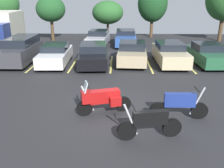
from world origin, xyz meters
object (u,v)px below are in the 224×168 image
car_white (55,55)px  car_champagne (170,53)px  motorcycle_touring (102,98)px  car_far_silver (98,38)px  car_black (93,54)px  car_green (208,54)px  box_truck (4,29)px  car_charcoal (21,50)px  motorcycle_second (180,104)px  car_tan (132,53)px  car_far_blue (126,38)px  motorcycle_third (150,123)px

car_white → car_champagne: (7.91, 0.32, 0.06)m
motorcycle_touring → car_far_silver: (-1.27, 14.68, 0.02)m
car_black → car_far_silver: size_ratio=1.11×
car_white → car_green: size_ratio=1.02×
box_truck → car_far_silver: bearing=7.1°
car_charcoal → car_green: (13.06, -0.17, -0.22)m
car_far_silver → car_charcoal: bearing=-126.5°
car_black → car_green: (7.92, 0.14, 0.00)m
motorcycle_second → box_truck: box_truck is taller
car_tan → car_green: 5.22m
car_black → car_far_blue: 7.42m
car_white → car_champagne: bearing=2.3°
car_champagne → car_far_blue: 7.41m
motorcycle_touring → car_black: 7.75m
car_black → car_far_silver: 7.00m
motorcycle_second → car_white: size_ratio=0.50×
car_tan → car_far_blue: 6.69m
car_charcoal → car_champagne: size_ratio=1.01×
motorcycle_second → car_far_silver: bearing=105.9°
car_white → car_champagne: car_champagne is taller
car_far_blue → box_truck: 11.27m
motorcycle_third → box_truck: (-11.48, 15.43, 1.08)m
motorcycle_second → car_far_silver: 15.64m
car_charcoal → box_truck: box_truck is taller
car_far_blue → motorcycle_third: bearing=-89.0°
car_far_blue → car_tan: bearing=-87.8°
motorcycle_touring → car_far_blue: bearing=84.7°
car_black → car_far_blue: size_ratio=1.04×
motorcycle_third → car_black: 9.88m
motorcycle_second → car_tan: size_ratio=0.50×
motorcycle_third → motorcycle_second: bearing=47.2°
car_black → car_champagne: 5.31m
motorcycle_touring → box_truck: (-9.81, 13.62, 0.98)m
car_black → car_tan: 2.72m
car_tan → box_truck: bearing=153.8°
motorcycle_third → car_green: bearing=61.8°
motorcycle_second → motorcycle_touring: bearing=172.9°
car_charcoal → box_truck: 6.72m
car_black → car_champagne: car_champagne is taller
car_far_silver → car_champagne: bearing=-51.2°
car_champagne → box_truck: (-14.04, 5.77, 0.89)m
car_far_silver → box_truck: bearing=-172.9°
car_green → motorcycle_third: bearing=-118.2°
motorcycle_second → box_truck: bearing=132.5°
motorcycle_third → car_tan: car_tan is taller
car_white → car_champagne: size_ratio=0.95×
car_charcoal → car_black: car_charcoal is taller
car_charcoal → motorcycle_second: bearing=-42.2°
box_truck → motorcycle_second: bearing=-47.5°
car_white → box_truck: size_ratio=0.68×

